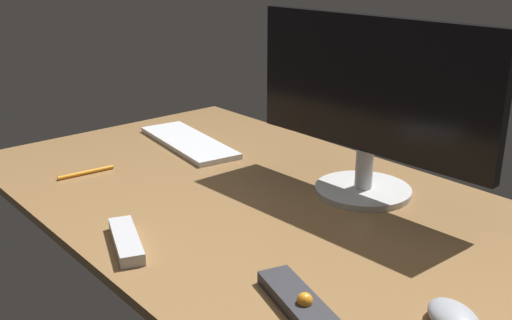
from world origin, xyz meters
TOP-DOWN VIEW (x-y plane):
  - desk at (0.00, 0.00)cm, footprint 140.00×84.00cm
  - monitor at (15.87, 19.93)cm, footprint 60.82×21.87cm
  - keyboard at (-39.62, 9.98)cm, footprint 39.38×17.88cm
  - computer_mouse at (57.78, -9.91)cm, footprint 11.74×10.28cm
  - media_remote at (39.30, -23.75)cm, footprint 19.12×10.57cm
  - tv_remote at (3.87, -33.97)cm, footprint 17.68×10.27cm
  - pen at (-36.42, -22.82)cm, footprint 2.21×14.12cm

SIDE VIEW (x-z plane):
  - desk at x=0.00cm, z-range 0.00..2.00cm
  - pen at x=-36.42cm, z-range 2.00..2.98cm
  - keyboard at x=-39.62cm, z-range 2.00..3.44cm
  - media_remote at x=39.30cm, z-range 1.26..5.09cm
  - tv_remote at x=3.87cm, z-range 2.00..4.36cm
  - computer_mouse at x=57.78cm, z-range 2.00..5.21cm
  - monitor at x=15.87cm, z-range 3.73..43.47cm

